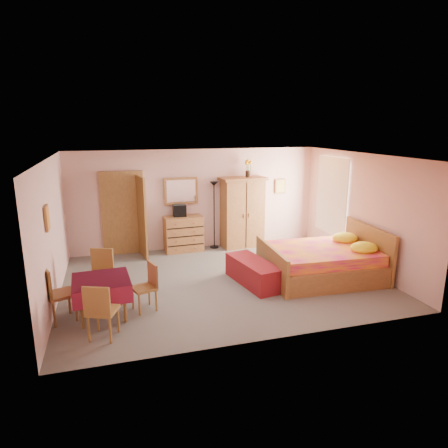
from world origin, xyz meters
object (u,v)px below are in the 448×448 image
object	(u,v)px
bench	(253,272)
chair_east	(144,288)
sunflower_vase	(248,168)
stereo	(180,210)
chair_north	(99,276)
chest_of_drawers	(184,234)
dining_table	(102,298)
wall_mirror	(181,191)
wardrobe	(242,212)
chair_west	(61,293)
bed	(321,253)
chair_south	(103,310)
floor_lamp	(214,215)

from	to	relation	value
bench	chair_east	size ratio (longest dim) A/B	1.74
sunflower_vase	chair_east	size ratio (longest dim) A/B	0.53
bench	stereo	bearing A→B (deg)	111.80
sunflower_vase	chair_north	distance (m)	4.84
chest_of_drawers	chair_east	world-z (taller)	chest_of_drawers
chest_of_drawers	bench	distance (m)	2.76
stereo	dining_table	world-z (taller)	stereo
wall_mirror	bench	bearing A→B (deg)	-71.87
bench	chair_north	distance (m)	3.03
wardrobe	chair_west	bearing A→B (deg)	-148.36
wardrobe	chair_east	world-z (taller)	wardrobe
sunflower_vase	chair_north	xyz separation A→B (m)	(-3.80, -2.52, -1.62)
bed	chair_north	xyz separation A→B (m)	(-4.52, 0.16, -0.07)
wall_mirror	wardrobe	size ratio (longest dim) A/B	0.47
wardrobe	chair_west	xyz separation A→B (m)	(-4.26, -3.16, -0.45)
stereo	bed	size ratio (longest dim) A/B	0.14
chair_west	stereo	bearing A→B (deg)	118.75
chest_of_drawers	sunflower_vase	distance (m)	2.39
chair_north	chair_west	size ratio (longest dim) A/B	0.98
stereo	chair_north	size ratio (longest dim) A/B	0.34
bench	chair_north	bearing A→B (deg)	178.49
chest_of_drawers	chair_south	size ratio (longest dim) A/B	1.07
bed	dining_table	distance (m)	4.52
dining_table	chair_west	world-z (taller)	chair_west
stereo	bed	world-z (taller)	stereo
bed	bench	world-z (taller)	bed
wall_mirror	chair_north	size ratio (longest dim) A/B	0.92
wall_mirror	bed	world-z (taller)	wall_mirror
floor_lamp	chair_south	xyz separation A→B (m)	(-2.83, -4.01, -0.43)
chest_of_drawers	chair_south	xyz separation A→B (m)	(-1.99, -3.95, -0.00)
chair_north	chair_east	xyz separation A→B (m)	(0.75, -0.68, -0.05)
sunflower_vase	wall_mirror	bearing A→B (deg)	173.88
wall_mirror	sunflower_vase	xyz separation A→B (m)	(1.75, -0.19, 0.55)
sunflower_vase	chair_west	world-z (taller)	sunflower_vase
bed	dining_table	bearing A→B (deg)	-169.79
bed	chair_south	bearing A→B (deg)	-160.80
dining_table	chair_south	bearing A→B (deg)	-88.65
chair_east	floor_lamp	bearing A→B (deg)	-50.36
chair_west	wardrobe	bearing A→B (deg)	103.95
chair_west	chair_east	distance (m)	1.36
chair_north	chair_west	xyz separation A→B (m)	(-0.61, -0.69, 0.01)
stereo	chair_west	size ratio (longest dim) A/B	0.34
chair_east	chair_west	bearing A→B (deg)	73.44
floor_lamp	bench	size ratio (longest dim) A/B	1.21
chair_west	chair_east	bearing A→B (deg)	67.68
floor_lamp	wardrobe	xyz separation A→B (m)	(0.76, -0.08, 0.05)
sunflower_vase	chair_south	bearing A→B (deg)	-133.24
bench	dining_table	xyz separation A→B (m)	(-2.98, -0.65, 0.10)
dining_table	sunflower_vase	bearing A→B (deg)	40.83
wardrobe	chair_south	bearing A→B (deg)	-137.32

